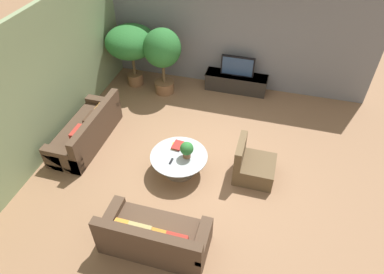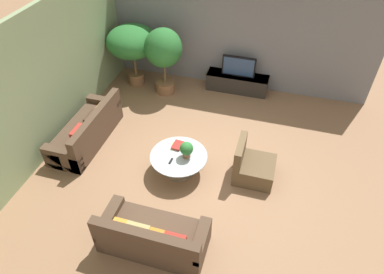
{
  "view_description": "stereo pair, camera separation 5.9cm",
  "coord_description": "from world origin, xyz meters",
  "px_view_note": "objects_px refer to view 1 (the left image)",
  "views": [
    {
      "loc": [
        1.33,
        -5.13,
        5.34
      ],
      "look_at": [
        -0.13,
        0.08,
        0.55
      ],
      "focal_mm": 32.0,
      "sensor_mm": 36.0,
      "label": 1
    },
    {
      "loc": [
        1.39,
        -5.12,
        5.34
      ],
      "look_at": [
        -0.13,
        0.08,
        0.55
      ],
      "focal_mm": 32.0,
      "sensor_mm": 36.0,
      "label": 2
    }
  ],
  "objects_px": {
    "coffee_table": "(179,160)",
    "potted_plant_tabletop": "(187,149)",
    "media_console": "(236,82)",
    "armchair_wicker": "(252,166)",
    "potted_palm_tall": "(131,43)",
    "television": "(238,66)",
    "couch_by_wall": "(87,131)",
    "couch_near_entry": "(154,237)",
    "potted_palm_corner": "(162,51)"
  },
  "relations": [
    {
      "from": "coffee_table",
      "to": "potted_plant_tabletop",
      "type": "bearing_deg",
      "value": 5.29
    },
    {
      "from": "media_console",
      "to": "armchair_wicker",
      "type": "xyz_separation_m",
      "value": [
        0.89,
        -3.09,
        0.03
      ]
    },
    {
      "from": "potted_palm_tall",
      "to": "armchair_wicker",
      "type": "bearing_deg",
      "value": -35.52
    },
    {
      "from": "media_console",
      "to": "coffee_table",
      "type": "distance_m",
      "value": 3.43
    },
    {
      "from": "media_console",
      "to": "television",
      "type": "height_order",
      "value": "television"
    },
    {
      "from": "television",
      "to": "potted_plant_tabletop",
      "type": "xyz_separation_m",
      "value": [
        -0.43,
        -3.36,
        -0.08
      ]
    },
    {
      "from": "potted_palm_tall",
      "to": "potted_plant_tabletop",
      "type": "bearing_deg",
      "value": -50.72
    },
    {
      "from": "television",
      "to": "potted_palm_tall",
      "type": "xyz_separation_m",
      "value": [
        -2.8,
        -0.46,
        0.5
      ]
    },
    {
      "from": "television",
      "to": "potted_palm_tall",
      "type": "bearing_deg",
      "value": -170.69
    },
    {
      "from": "couch_by_wall",
      "to": "media_console",
      "type": "bearing_deg",
      "value": 136.39
    },
    {
      "from": "television",
      "to": "couch_by_wall",
      "type": "xyz_separation_m",
      "value": [
        -2.89,
        -3.03,
        -0.45
      ]
    },
    {
      "from": "couch_by_wall",
      "to": "armchair_wicker",
      "type": "xyz_separation_m",
      "value": [
        3.78,
        -0.05,
        -0.02
      ]
    },
    {
      "from": "media_console",
      "to": "potted_palm_tall",
      "type": "bearing_deg",
      "value": -170.65
    },
    {
      "from": "couch_near_entry",
      "to": "potted_palm_corner",
      "type": "relative_size",
      "value": 1.0
    },
    {
      "from": "coffee_table",
      "to": "couch_by_wall",
      "type": "distance_m",
      "value": 2.32
    },
    {
      "from": "television",
      "to": "couch_by_wall",
      "type": "height_order",
      "value": "television"
    },
    {
      "from": "potted_palm_tall",
      "to": "media_console",
      "type": "bearing_deg",
      "value": 9.35
    },
    {
      "from": "media_console",
      "to": "potted_palm_tall",
      "type": "relative_size",
      "value": 0.99
    },
    {
      "from": "coffee_table",
      "to": "armchair_wicker",
      "type": "distance_m",
      "value": 1.5
    },
    {
      "from": "media_console",
      "to": "couch_near_entry",
      "type": "bearing_deg",
      "value": -95.09
    },
    {
      "from": "television",
      "to": "potted_palm_corner",
      "type": "height_order",
      "value": "potted_palm_corner"
    },
    {
      "from": "potted_palm_tall",
      "to": "potted_palm_corner",
      "type": "xyz_separation_m",
      "value": [
        0.92,
        -0.15,
        -0.03
      ]
    },
    {
      "from": "armchair_wicker",
      "to": "potted_plant_tabletop",
      "type": "xyz_separation_m",
      "value": [
        -1.31,
        -0.27,
        0.39
      ]
    },
    {
      "from": "media_console",
      "to": "potted_palm_tall",
      "type": "xyz_separation_m",
      "value": [
        -2.8,
        -0.46,
        1.0
      ]
    },
    {
      "from": "couch_near_entry",
      "to": "potted_palm_tall",
      "type": "bearing_deg",
      "value": -63.73
    },
    {
      "from": "couch_near_entry",
      "to": "potted_plant_tabletop",
      "type": "xyz_separation_m",
      "value": [
        0.04,
        1.83,
        0.37
      ]
    },
    {
      "from": "television",
      "to": "coffee_table",
      "type": "height_order",
      "value": "television"
    },
    {
      "from": "coffee_table",
      "to": "armchair_wicker",
      "type": "bearing_deg",
      "value": 10.94
    },
    {
      "from": "media_console",
      "to": "potted_palm_corner",
      "type": "xyz_separation_m",
      "value": [
        -1.87,
        -0.61,
        0.97
      ]
    },
    {
      "from": "television",
      "to": "couch_by_wall",
      "type": "bearing_deg",
      "value": -133.62
    },
    {
      "from": "media_console",
      "to": "coffee_table",
      "type": "bearing_deg",
      "value": -99.93
    },
    {
      "from": "couch_by_wall",
      "to": "couch_near_entry",
      "type": "relative_size",
      "value": 1.15
    },
    {
      "from": "television",
      "to": "potted_palm_tall",
      "type": "relative_size",
      "value": 0.52
    },
    {
      "from": "potted_palm_corner",
      "to": "potted_plant_tabletop",
      "type": "xyz_separation_m",
      "value": [
        1.45,
        -2.74,
        -0.56
      ]
    },
    {
      "from": "television",
      "to": "potted_plant_tabletop",
      "type": "bearing_deg",
      "value": -97.23
    },
    {
      "from": "coffee_table",
      "to": "potted_palm_corner",
      "type": "distance_m",
      "value": 3.17
    },
    {
      "from": "television",
      "to": "coffee_table",
      "type": "xyz_separation_m",
      "value": [
        -0.59,
        -3.37,
        -0.42
      ]
    },
    {
      "from": "potted_palm_corner",
      "to": "potted_plant_tabletop",
      "type": "distance_m",
      "value": 3.15
    },
    {
      "from": "coffee_table",
      "to": "potted_palm_corner",
      "type": "height_order",
      "value": "potted_palm_corner"
    },
    {
      "from": "television",
      "to": "potted_palm_tall",
      "type": "height_order",
      "value": "potted_palm_tall"
    },
    {
      "from": "media_console",
      "to": "potted_plant_tabletop",
      "type": "bearing_deg",
      "value": -97.23
    },
    {
      "from": "potted_palm_corner",
      "to": "armchair_wicker",
      "type": "bearing_deg",
      "value": -41.9
    },
    {
      "from": "potted_palm_tall",
      "to": "couch_near_entry",
      "type": "bearing_deg",
      "value": -63.73
    },
    {
      "from": "media_console",
      "to": "television",
      "type": "relative_size",
      "value": 1.9
    },
    {
      "from": "armchair_wicker",
      "to": "couch_near_entry",
      "type": "bearing_deg",
      "value": 147.34
    },
    {
      "from": "potted_palm_corner",
      "to": "potted_plant_tabletop",
      "type": "bearing_deg",
      "value": -62.2
    },
    {
      "from": "coffee_table",
      "to": "couch_by_wall",
      "type": "height_order",
      "value": "couch_by_wall"
    },
    {
      "from": "media_console",
      "to": "potted_palm_corner",
      "type": "relative_size",
      "value": 0.93
    },
    {
      "from": "potted_palm_tall",
      "to": "potted_plant_tabletop",
      "type": "height_order",
      "value": "potted_palm_tall"
    },
    {
      "from": "media_console",
      "to": "couch_by_wall",
      "type": "height_order",
      "value": "couch_by_wall"
    }
  ]
}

